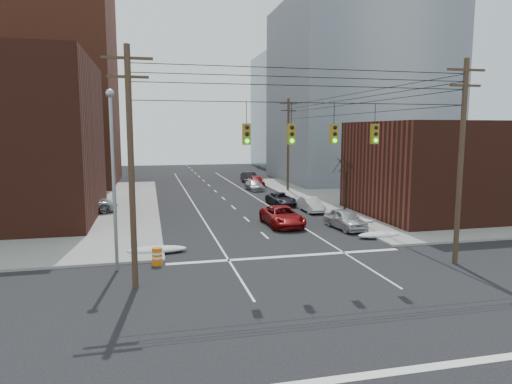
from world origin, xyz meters
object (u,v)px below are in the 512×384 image
parked_car_f (249,178)px  lot_car_c (18,208)px  parked_car_a (345,219)px  lot_car_d (63,195)px  parked_car_e (256,181)px  lot_car_b (84,204)px  parked_car_d (255,185)px  construction_barrel (157,256)px  parked_car_c (281,199)px  red_pickup (282,216)px  parked_car_b (311,205)px  lot_car_a (53,215)px

parked_car_f → lot_car_c: bearing=-143.0°
parked_car_a → lot_car_d: lot_car_d is taller
parked_car_e → lot_car_d: 24.04m
lot_car_c → lot_car_d: bearing=-36.3°
lot_car_b → lot_car_d: bearing=15.1°
parked_car_a → parked_car_e: (-0.51, 26.72, -0.02)m
lot_car_b → parked_car_d: bearing=-63.4°
lot_car_c → construction_barrel: size_ratio=4.55×
parked_car_c → parked_car_e: size_ratio=1.03×
parked_car_a → lot_car_c: parked_car_a is taller
parked_car_e → construction_barrel: (-13.32, -32.96, -0.23)m
parked_car_e → parked_car_f: (0.05, 4.31, 0.01)m
parked_car_c → lot_car_b: lot_car_b is taller
parked_car_c → lot_car_c: bearing=177.0°
lot_car_d → construction_barrel: 24.70m
red_pickup → lot_car_d: 23.43m
construction_barrel → lot_car_d: bearing=110.4°
parked_car_f → lot_car_c: 31.98m
parked_car_b → construction_barrel: 19.45m
red_pickup → parked_car_f: red_pickup is taller
parked_car_a → construction_barrel: (-13.83, -6.24, -0.25)m
parked_car_c → construction_barrel: 21.50m
parked_car_f → lot_car_a: 32.61m
lot_car_a → lot_car_c: (-3.62, 4.50, -0.10)m
parked_car_d → lot_car_b: 22.02m
parked_car_e → lot_car_a: (-20.87, -20.70, 0.16)m
parked_car_d → lot_car_a: (-19.79, -17.00, 0.28)m
lot_car_a → parked_car_d: bearing=-48.3°
parked_car_b → construction_barrel: parked_car_b is taller
parked_car_f → lot_car_d: 26.14m
parked_car_f → lot_car_a: (-20.92, -25.01, 0.15)m
parked_car_e → parked_car_a: bearing=-87.6°
lot_car_c → red_pickup: bearing=-126.6°
parked_car_a → lot_car_a: bearing=159.2°
parked_car_b → lot_car_c: (-25.00, 3.11, 0.14)m
parked_car_e → lot_car_b: 25.13m
parked_car_c → lot_car_c: size_ratio=1.01×
parked_car_d → lot_car_a: bearing=-142.1°
red_pickup → lot_car_d: size_ratio=1.22×
parked_car_a → lot_car_d: size_ratio=1.00×
parked_car_a → construction_barrel: 15.17m
construction_barrel → parked_car_f: bearing=70.3°
lot_car_c → parked_car_a: bearing=-127.4°
parked_car_b → lot_car_a: bearing=-176.8°
lot_car_a → lot_car_b: lot_car_b is taller
red_pickup → parked_car_e: bearing=80.1°
parked_car_d → parked_car_e: size_ratio=0.98×
parked_car_f → lot_car_a: size_ratio=1.00×
parked_car_c → lot_car_c: 23.42m
parked_car_c → lot_car_d: bearing=160.0°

